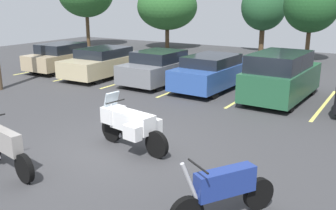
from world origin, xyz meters
TOP-DOWN VIEW (x-y plane):
  - ground at (0.00, 0.00)m, footprint 44.00×44.00m
  - motorcycle_touring at (0.35, 0.16)m, footprint 2.33×1.03m
  - motorcycle_second at (-1.16, -2.40)m, footprint 2.16×0.67m
  - motorcycle_third at (3.75, -1.64)m, footprint 1.23×1.87m
  - parking_stripes at (-1.95, 7.32)m, footprint 17.63×4.87m
  - car_tan at (-9.48, 7.27)m, footprint 2.01×4.47m
  - car_champagne at (-6.49, 7.17)m, footprint 2.05×4.91m
  - car_grey at (-3.27, 7.32)m, footprint 2.09×4.51m
  - car_blue at (-0.71, 7.55)m, footprint 2.09×4.95m
  - car_green at (2.28, 7.05)m, footprint 2.05×4.36m
  - tree_left at (1.03, 17.44)m, footprint 3.28×3.28m
  - tree_center_right at (-9.75, 18.33)m, footprint 4.61×4.61m
  - tree_far_left at (-2.94, 20.67)m, footprint 3.24×3.24m

SIDE VIEW (x-z plane):
  - ground at x=0.00m, z-range -0.10..0.00m
  - parking_stripes at x=-1.95m, z-range 0.00..0.01m
  - motorcycle_third at x=3.75m, z-range -0.06..1.19m
  - motorcycle_second at x=-1.16m, z-range -0.07..1.21m
  - motorcycle_touring at x=0.35m, z-range -0.03..1.37m
  - car_champagne at x=-6.49m, z-range 0.00..1.43m
  - car_grey at x=-3.27m, z-range -0.02..1.48m
  - car_tan at x=-9.48m, z-range 0.00..1.47m
  - car_blue at x=-0.71m, z-range 0.00..1.47m
  - car_green at x=2.28m, z-range 0.00..1.85m
  - tree_center_right at x=-9.75m, z-range 0.71..5.64m
  - tree_far_left at x=-2.94m, z-range 0.74..5.67m
  - tree_left at x=1.03m, z-range 0.87..5.87m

